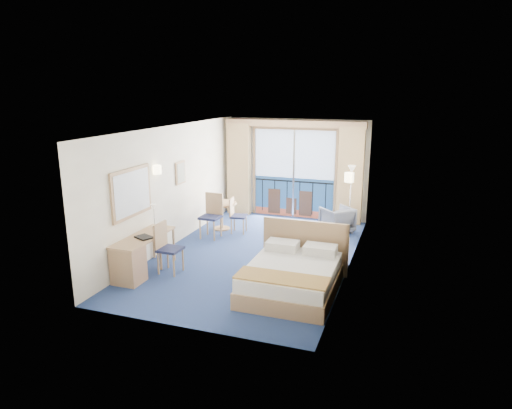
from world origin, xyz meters
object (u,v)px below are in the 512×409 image
(armchair, at_px, (337,220))
(desk, at_px, (132,260))
(nightstand, at_px, (336,253))
(bed, at_px, (293,276))
(table_chair_a, at_px, (236,213))
(round_table, at_px, (221,209))
(desk_chair, at_px, (166,245))
(floor_lamp, at_px, (351,181))
(table_chair_b, at_px, (212,213))

(armchair, distance_m, desk, 5.24)
(nightstand, bearing_deg, armchair, 98.91)
(bed, relative_size, table_chair_a, 2.26)
(armchair, xyz_separation_m, round_table, (-2.81, -0.72, 0.21))
(armchair, distance_m, desk_chair, 4.55)
(floor_lamp, bearing_deg, bed, -95.67)
(bed, height_order, nightstand, bed)
(armchair, bearing_deg, bed, 42.41)
(armchair, height_order, desk, desk)
(round_table, height_order, table_chair_a, table_chair_a)
(floor_lamp, bearing_deg, table_chair_a, -153.15)
(desk, xyz_separation_m, round_table, (0.30, 3.48, 0.12))
(desk, xyz_separation_m, table_chair_a, (0.75, 3.33, 0.09))
(floor_lamp, relative_size, table_chair_b, 1.53)
(desk, distance_m, table_chair_a, 3.42)
(nightstand, bearing_deg, desk, -151.62)
(nightstand, height_order, desk, desk)
(desk_chair, bearing_deg, bed, -89.26)
(desk, height_order, table_chair_a, table_chair_a)
(nightstand, height_order, armchair, armchair)
(bed, bearing_deg, table_chair_b, 138.14)
(bed, relative_size, desk, 1.27)
(armchair, height_order, table_chair_a, table_chair_a)
(round_table, height_order, table_chair_b, table_chair_b)
(floor_lamp, xyz_separation_m, round_table, (-3.05, -1.17, -0.70))
(armchair, bearing_deg, nightstand, 54.00)
(desk_chair, height_order, round_table, desk_chair)
(armchair, relative_size, table_chair_b, 0.66)
(table_chair_b, bearing_deg, desk, -94.43)
(desk_chair, height_order, table_chair_a, desk_chair)
(nightstand, bearing_deg, table_chair_b, 162.96)
(armchair, xyz_separation_m, table_chair_a, (-2.37, -0.87, 0.18))
(bed, relative_size, desk_chair, 2.00)
(nightstand, height_order, table_chair_b, table_chair_b)
(armchair, bearing_deg, floor_lamp, -163.06)
(nightstand, distance_m, round_table, 3.57)
(nightstand, xyz_separation_m, armchair, (-0.36, 2.33, 0.02))
(table_chair_a, relative_size, table_chair_b, 0.83)
(bed, height_order, desk, bed)
(armchair, distance_m, floor_lamp, 1.04)
(bed, bearing_deg, desk, -170.16)
(nightstand, relative_size, table_chair_b, 0.55)
(table_chair_a, bearing_deg, nightstand, -125.71)
(bed, xyz_separation_m, table_chair_b, (-2.60, 2.33, 0.30))
(armchair, xyz_separation_m, desk_chair, (-2.71, -3.65, 0.24))
(bed, relative_size, armchair, 2.84)
(desk, relative_size, round_table, 2.02)
(table_chair_a, xyz_separation_m, table_chair_b, (-0.41, -0.49, 0.10))
(round_table, bearing_deg, table_chair_b, -86.69)
(table_chair_a, bearing_deg, bed, -149.84)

